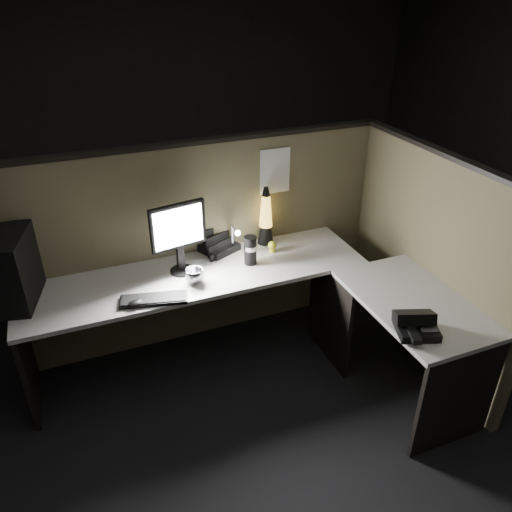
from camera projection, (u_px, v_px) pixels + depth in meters
name	position (u px, v px, depth m)	size (l,w,h in m)	color
floor	(251.00, 409.00, 3.24)	(6.00, 6.00, 0.00)	black
room_shell	(249.00, 172.00, 2.44)	(6.00, 6.00, 6.00)	silver
partition_back	(204.00, 245.00, 3.62)	(2.66, 0.06, 1.50)	brown
partition_right	(427.00, 264.00, 3.38)	(0.06, 1.66, 1.50)	brown
desk	(262.00, 309.00, 3.22)	(2.60, 1.60, 0.73)	#B1AEA7
pc_tower	(15.00, 269.00, 2.94)	(0.19, 0.42, 0.44)	black
monitor	(178.00, 232.00, 3.21)	(0.38, 0.16, 0.48)	black
keyboard	(154.00, 299.00, 3.03)	(0.40, 0.13, 0.02)	black
mouse	(135.00, 304.00, 2.98)	(0.10, 0.07, 0.04)	black
clip_lamp	(235.00, 237.00, 3.51)	(0.04, 0.16, 0.20)	white
organizer	(219.00, 245.00, 3.58)	(0.30, 0.29, 0.18)	black
lava_lamp	(266.00, 220.00, 3.61)	(0.12, 0.12, 0.44)	black
travel_mug	(250.00, 250.00, 3.39)	(0.09, 0.09, 0.20)	black
steel_mug	(195.00, 276.00, 3.20)	(0.12, 0.12, 0.10)	#B1B1B8
figurine	(272.00, 245.00, 3.55)	(0.06, 0.06, 0.06)	#FFF928
pinned_paper	(275.00, 171.00, 3.52)	(0.23, 0.00, 0.33)	white
desk_phone	(416.00, 325.00, 2.75)	(0.27, 0.27, 0.13)	black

